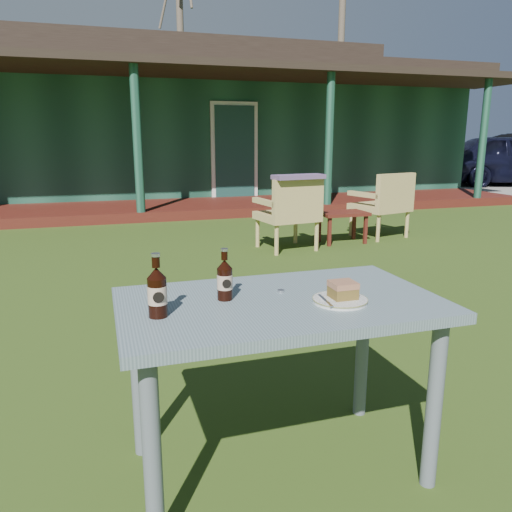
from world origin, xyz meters
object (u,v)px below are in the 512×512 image
object	(u,v)px
armchair_right	(385,202)
side_table	(343,216)
cake_slice	(343,290)
armchair_left	(290,210)
cola_bottle_near	(225,279)
cola_bottle_far	(157,292)
car_near	(512,160)
cafe_table	(280,325)
plate	(340,300)

from	to	relation	value
armchair_right	side_table	size ratio (longest dim) A/B	1.44
cake_slice	armchair_left	bearing A→B (deg)	71.34
cola_bottle_near	side_table	world-z (taller)	cola_bottle_near
cola_bottle_far	car_near	bearing A→B (deg)	41.66
cafe_table	armchair_right	world-z (taller)	armchair_right
cafe_table	cola_bottle_far	bearing A→B (deg)	-173.86
car_near	side_table	size ratio (longest dim) A/B	7.04
cola_bottle_near	armchair_left	world-z (taller)	cola_bottle_near
armchair_left	cake_slice	bearing A→B (deg)	-108.66
cafe_table	side_table	distance (m)	4.61
side_table	armchair_right	bearing A→B (deg)	11.62
armchair_left	armchair_right	size ratio (longest dim) A/B	0.99
cola_bottle_far	armchair_left	bearing A→B (deg)	62.63
plate	armchair_right	world-z (taller)	armchair_right
cafe_table	cake_slice	size ratio (longest dim) A/B	13.04
car_near	cafe_table	distance (m)	14.19
cake_slice	car_near	bearing A→B (deg)	43.61
plate	cola_bottle_near	bearing A→B (deg)	158.26
cola_bottle_far	armchair_right	size ratio (longest dim) A/B	0.26
plate	cola_bottle_far	distance (m)	0.67
plate	armchair_left	size ratio (longest dim) A/B	0.24
cafe_table	cola_bottle_near	world-z (taller)	cola_bottle_near
cola_bottle_far	side_table	size ratio (longest dim) A/B	0.37
plate	side_table	size ratio (longest dim) A/B	0.34
cafe_table	cola_bottle_near	xyz separation A→B (m)	(-0.20, 0.06, 0.18)
armchair_left	cola_bottle_near	bearing A→B (deg)	-114.83
armchair_left	car_near	bearing A→B (deg)	33.37
car_near	plate	distance (m)	14.11
armchair_right	side_table	world-z (taller)	armchair_right
cafe_table	side_table	size ratio (longest dim) A/B	2.00
cola_bottle_near	armchair_left	size ratio (longest dim) A/B	0.23
car_near	cola_bottle_near	distance (m)	14.29
cafe_table	cola_bottle_near	size ratio (longest dim) A/B	6.11
cola_bottle_near	cola_bottle_far	size ratio (longest dim) A/B	0.89
cake_slice	armchair_right	bearing A→B (deg)	56.49
plate	cola_bottle_near	xyz separation A→B (m)	(-0.40, 0.16, 0.07)
cola_bottle_near	side_table	bearing A→B (deg)	57.35
cola_bottle_near	armchair_right	distance (m)	5.17
car_near	cola_bottle_far	bearing A→B (deg)	152.02
cafe_table	cake_slice	distance (m)	0.28
cafe_table	cola_bottle_near	distance (m)	0.27
side_table	cake_slice	bearing A→B (deg)	-117.27
cola_bottle_far	cola_bottle_near	bearing A→B (deg)	23.04
car_near	armchair_left	xyz separation A→B (m)	(-8.90, -5.86, -0.24)
cola_bottle_near	car_near	bearing A→B (deg)	42.03
cafe_table	cola_bottle_far	distance (m)	0.50
side_table	cola_bottle_far	bearing A→B (deg)	-124.53
armchair_right	cola_bottle_far	bearing A→B (deg)	-129.69
cola_bottle_near	cola_bottle_far	distance (m)	0.28
armchair_left	armchair_right	xyz separation A→B (m)	(1.48, 0.35, 0.00)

